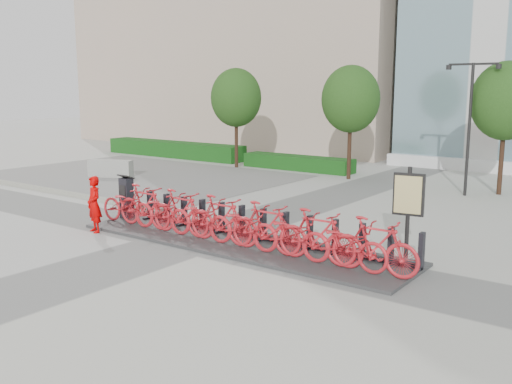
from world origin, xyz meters
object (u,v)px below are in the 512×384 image
Objects in this scene: kiosk at (127,197)px; jersey_barrier at (111,169)px; map_sign at (408,198)px; worker_red at (94,204)px; bike_0 at (128,205)px.

jersey_barrier is at bearing 141.64° from kiosk.
kiosk is 8.73m from map_sign.
worker_red is 0.72× the size of map_sign.
map_sign is (7.96, 1.74, 0.85)m from bike_0.
worker_red is 10.53m from jersey_barrier.
bike_0 is 1.07m from worker_red.
kiosk is 0.85× the size of worker_red.
jersey_barrier is (-7.41, 5.47, -0.34)m from kiosk.
worker_red is at bearing -66.46° from jersey_barrier.
kiosk is at bearing 178.56° from map_sign.
worker_red is at bearing 167.82° from bike_0.
jersey_barrier is 16.61m from map_sign.
bike_0 is at bearing -61.20° from jersey_barrier.
bike_0 is 1.55× the size of kiosk.
kiosk is 0.67× the size of jersey_barrier.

